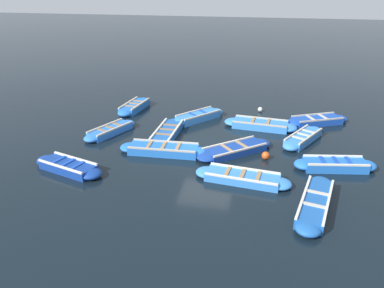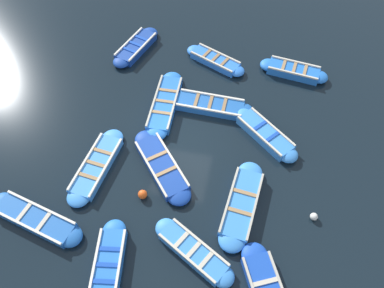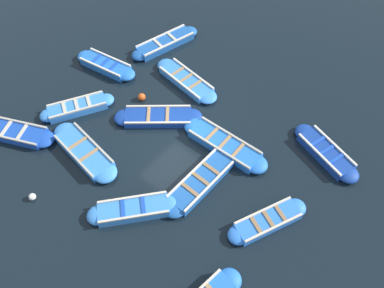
% 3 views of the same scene
% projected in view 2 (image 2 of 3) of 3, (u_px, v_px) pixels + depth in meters
% --- Properties ---
extents(ground_plane, '(120.00, 120.00, 0.00)m').
position_uv_depth(ground_plane, '(180.00, 143.00, 15.30)').
color(ground_plane, black).
extents(boat_centre, '(1.32, 3.39, 0.43)m').
position_uv_depth(boat_centre, '(108.00, 267.00, 12.18)').
color(boat_centre, blue).
rests_on(boat_centre, ground).
extents(boat_outer_left, '(3.21, 2.24, 0.41)m').
position_uv_depth(boat_outer_left, '(194.00, 251.00, 12.48)').
color(boat_outer_left, '#3884E0').
rests_on(boat_outer_left, ground).
extents(boat_near_quay, '(3.08, 2.77, 0.44)m').
position_uv_depth(boat_near_quay, '(265.00, 134.00, 15.31)').
color(boat_near_quay, '#3884E0').
rests_on(boat_near_quay, ground).
extents(boat_broadside, '(1.79, 3.36, 0.41)m').
position_uv_depth(boat_broadside, '(136.00, 47.00, 18.44)').
color(boat_broadside, navy).
rests_on(boat_broadside, ground).
extents(boat_stern_in, '(1.06, 4.00, 0.41)m').
position_uv_depth(boat_stern_in, '(165.00, 104.00, 16.28)').
color(boat_stern_in, blue).
rests_on(boat_stern_in, ground).
extents(boat_inner_gap, '(3.82, 1.04, 0.40)m').
position_uv_depth(boat_inner_gap, '(210.00, 105.00, 16.25)').
color(boat_inner_gap, '#1E59AD').
rests_on(boat_inner_gap, ground).
extents(boat_far_corner, '(1.35, 3.83, 0.42)m').
position_uv_depth(boat_far_corner, '(242.00, 204.00, 13.49)').
color(boat_far_corner, '#3884E0').
rests_on(boat_far_corner, ground).
extents(boat_tucked, '(3.93, 1.68, 0.41)m').
position_uv_depth(boat_tucked, '(35.00, 219.00, 13.16)').
color(boat_tucked, '#1E59AD').
rests_on(boat_tucked, ground).
extents(boat_alongside, '(1.33, 3.78, 0.37)m').
position_uv_depth(boat_alongside, '(97.00, 166.00, 14.46)').
color(boat_alongside, '#3884E0').
rests_on(boat_alongside, ground).
extents(boat_end_of_row, '(3.18, 1.97, 0.39)m').
position_uv_depth(boat_end_of_row, '(215.00, 60.00, 17.89)').
color(boat_end_of_row, blue).
rests_on(boat_end_of_row, ground).
extents(boat_outer_right, '(3.26, 1.24, 0.44)m').
position_uv_depth(boat_outer_right, '(293.00, 71.00, 17.45)').
color(boat_outer_right, blue).
rests_on(boat_outer_right, ground).
extents(boat_drifting, '(3.17, 3.49, 0.37)m').
position_uv_depth(boat_drifting, '(162.00, 166.00, 14.47)').
color(boat_drifting, navy).
rests_on(boat_drifting, ground).
extents(buoy_orange_near, '(0.27, 0.27, 0.27)m').
position_uv_depth(buoy_orange_near, '(314.00, 217.00, 13.26)').
color(buoy_orange_near, silver).
rests_on(buoy_orange_near, ground).
extents(buoy_yellow_far, '(0.34, 0.34, 0.34)m').
position_uv_depth(buoy_yellow_far, '(143.00, 194.00, 13.73)').
color(buoy_yellow_far, '#E05119').
rests_on(buoy_yellow_far, ground).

